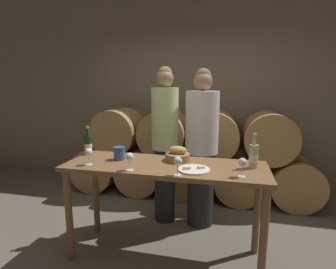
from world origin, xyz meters
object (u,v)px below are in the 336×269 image
at_px(bread_basket, 178,155).
at_px(wine_glass_far_left, 88,153).
at_px(tasting_table, 165,178).
at_px(blue_crock, 119,153).
at_px(person_left, 165,144).
at_px(cheese_plate, 194,169).
at_px(wine_glass_left, 130,157).
at_px(wine_bottle_white, 254,156).
at_px(wine_glass_right, 242,163).
at_px(person_right, 201,148).
at_px(wine_bottle_red, 88,145).
at_px(wine_glass_center, 178,162).

bearing_deg(bread_basket, wine_glass_far_left, -157.42).
distance_m(tasting_table, blue_crock, 0.51).
distance_m(person_left, cheese_plate, 0.92).
bearing_deg(wine_glass_left, blue_crock, 127.60).
relative_size(wine_bottle_white, blue_crock, 2.44).
relative_size(blue_crock, wine_glass_right, 0.82).
distance_m(tasting_table, person_right, 0.75).
distance_m(wine_bottle_red, wine_glass_left, 0.72).
distance_m(wine_bottle_red, wine_glass_right, 1.55).
bearing_deg(person_right, tasting_table, -110.31).
bearing_deg(wine_glass_far_left, cheese_plate, 3.62).
distance_m(tasting_table, person_left, 0.73).
bearing_deg(tasting_table, cheese_plate, -21.87).
bearing_deg(wine_bottle_red, wine_bottle_white, -3.13).
bearing_deg(wine_bottle_white, blue_crock, -179.11).
bearing_deg(person_left, wine_glass_far_left, -119.40).
xyz_separation_m(wine_bottle_red, cheese_plate, (1.12, -0.27, -0.09)).
bearing_deg(blue_crock, bread_basket, 9.26).
xyz_separation_m(blue_crock, cheese_plate, (0.74, -0.16, -0.06)).
relative_size(cheese_plate, wine_glass_far_left, 1.78).
bearing_deg(tasting_table, person_right, 69.69).
bearing_deg(wine_glass_left, person_right, 61.60).
bearing_deg(wine_glass_far_left, bread_basket, 22.58).
height_order(person_left, person_right, person_left).
relative_size(person_right, bread_basket, 7.86).
relative_size(bread_basket, wine_glass_center, 1.51).
bearing_deg(person_left, wine_glass_left, -94.61).
height_order(blue_crock, wine_glass_right, wine_glass_right).
bearing_deg(wine_bottle_red, wine_glass_center, -22.40).
height_order(wine_bottle_white, bread_basket, wine_bottle_white).
relative_size(person_left, wine_bottle_red, 6.22).
xyz_separation_m(person_left, cheese_plate, (0.45, -0.81, -0.02)).
bearing_deg(wine_glass_far_left, person_right, 43.43).
bearing_deg(person_left, blue_crock, -114.36).
height_order(bread_basket, wine_glass_center, wine_glass_center).
bearing_deg(person_right, wine_glass_far_left, -136.57).
relative_size(blue_crock, wine_glass_far_left, 0.82).
bearing_deg(tasting_table, wine_bottle_red, 169.48).
bearing_deg(wine_bottle_red, wine_glass_far_left, -59.84).
distance_m(wine_glass_left, wine_glass_center, 0.41).
relative_size(tasting_table, wine_glass_right, 11.91).
distance_m(wine_bottle_white, blue_crock, 1.23).
relative_size(bread_basket, wine_glass_far_left, 1.51).
height_order(person_right, wine_glass_far_left, person_right).
height_order(person_left, wine_glass_far_left, person_left).
height_order(person_right, bread_basket, person_right).
xyz_separation_m(bread_basket, wine_glass_right, (0.57, -0.32, 0.06)).
xyz_separation_m(person_right, cheese_plate, (0.02, -0.81, 0.01)).
bearing_deg(wine_glass_far_left, wine_glass_left, -8.49).
distance_m(wine_bottle_white, wine_glass_far_left, 1.44).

